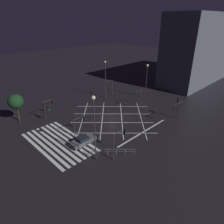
{
  "coord_description": "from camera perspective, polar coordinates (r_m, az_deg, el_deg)",
  "views": [
    {
      "loc": [
        25.76,
        -25.55,
        18.3
      ],
      "look_at": [
        0.0,
        0.0,
        1.36
      ],
      "focal_mm": 32.0,
      "sensor_mm": 36.0,
      "label": 1
    }
  ],
  "objects": [
    {
      "name": "street_lamp_east",
      "position": [
        49.46,
        -1.92,
        10.87
      ],
      "size": [
        0.48,
        0.48,
        9.29
      ],
      "color": "#2D2D30",
      "rests_on": "ground_plane"
    },
    {
      "name": "traffic_light_sw_cross",
      "position": [
        41.87,
        -17.57,
        2.06
      ],
      "size": [
        0.36,
        2.4,
        3.79
      ],
      "rotation": [
        0.0,
        0.0,
        1.57
      ],
      "color": "#2D2D30",
      "rests_on": "ground_plane"
    },
    {
      "name": "street_lamp_west",
      "position": [
        25.87,
        -5.14,
        -1.33
      ],
      "size": [
        0.54,
        0.54,
        9.74
      ],
      "color": "#2D2D30",
      "rests_on": "ground_plane"
    },
    {
      "name": "traffic_light_median_south",
      "position": [
        34.45,
        -9.08,
        -2.69
      ],
      "size": [
        0.36,
        2.44,
        3.35
      ],
      "rotation": [
        0.0,
        0.0,
        1.57
      ],
      "color": "#2D2D30",
      "rests_on": "ground_plane"
    },
    {
      "name": "traffic_light_nw_cross",
      "position": [
        51.25,
        -0.95,
        7.78
      ],
      "size": [
        0.36,
        2.7,
        4.2
      ],
      "rotation": [
        0.0,
        0.0,
        -1.57
      ],
      "color": "#2D2D30",
      "rests_on": "ground_plane"
    },
    {
      "name": "traffic_light_se_cross",
      "position": [
        28.26,
        2.19,
        -7.3
      ],
      "size": [
        0.36,
        2.49,
        4.35
      ],
      "rotation": [
        0.0,
        0.0,
        1.57
      ],
      "color": "#2D2D30",
      "rests_on": "ground_plane"
    },
    {
      "name": "ground_plane",
      "position": [
        40.64,
        -0.0,
        -1.73
      ],
      "size": [
        200.0,
        200.0,
        0.0
      ],
      "primitive_type": "plane",
      "color": "black"
    },
    {
      "name": "street_lamp_far",
      "position": [
        49.71,
        9.95,
        11.04
      ],
      "size": [
        0.62,
        0.62,
        8.59
      ],
      "color": "#2D2D30",
      "rests_on": "ground_plane"
    },
    {
      "name": "traffic_light_median_north",
      "position": [
        45.54,
        7.25,
        4.87
      ],
      "size": [
        0.36,
        2.79,
        3.73
      ],
      "rotation": [
        0.0,
        0.0,
        -1.57
      ],
      "color": "#2D2D30",
      "rests_on": "ground_plane"
    },
    {
      "name": "traffic_light_ne_cross",
      "position": [
        39.95,
        18.07,
        1.11
      ],
      "size": [
        0.36,
        3.22,
        3.94
      ],
      "rotation": [
        0.0,
        0.0,
        -1.57
      ],
      "color": "#2D2D30",
      "rests_on": "ground_plane"
    },
    {
      "name": "road_markings",
      "position": [
        35.49,
        -9.64,
        -6.4
      ],
      "size": [
        19.94,
        25.75,
        0.01
      ],
      "color": "silver",
      "rests_on": "ground_plane"
    },
    {
      "name": "traffic_light_sw_main",
      "position": [
        40.31,
        -18.12,
        0.81
      ],
      "size": [
        2.27,
        0.36,
        3.57
      ],
      "color": "#2D2D30",
      "rests_on": "ground_plane"
    },
    {
      "name": "street_tree_near",
      "position": [
        41.88,
        -25.83,
        2.68
      ],
      "size": [
        2.86,
        2.86,
        5.58
      ],
      "color": "#38281C",
      "rests_on": "ground_plane"
    },
    {
      "name": "office_building",
      "position": [
        71.57,
        24.87,
        16.21
      ],
      "size": [
        10.06,
        36.37,
        20.03
      ],
      "rotation": [
        0.0,
        0.0,
        -1.57
      ],
      "color": "#4C515B",
      "rests_on": "ground_plane"
    },
    {
      "name": "waiting_car",
      "position": [
        32.58,
        -8.32,
        -8.12
      ],
      "size": [
        1.79,
        4.24,
        1.34
      ],
      "rotation": [
        0.0,
        0.0,
        1.57
      ],
      "color": "#474C51",
      "rests_on": "ground_plane"
    },
    {
      "name": "traffic_light_ne_main",
      "position": [
        41.47,
        18.29,
        2.21
      ],
      "size": [
        0.39,
        0.36,
        4.35
      ],
      "rotation": [
        0.0,
        0.0,
        3.14
      ],
      "color": "#2D2D30",
      "rests_on": "ground_plane"
    },
    {
      "name": "pedestrian_railing",
      "position": [
        29.88,
        -0.0,
        -11.14
      ],
      "size": [
        4.69,
        4.72,
        1.05
      ],
      "rotation": [
        0.0,
        0.0,
        0.79
      ],
      "color": "gray",
      "rests_on": "ground_plane"
    }
  ]
}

